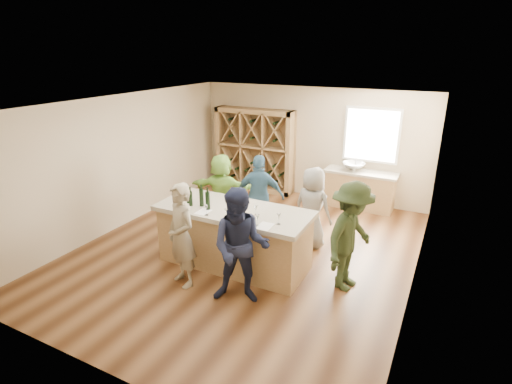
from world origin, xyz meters
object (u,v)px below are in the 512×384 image
at_px(person_server, 351,237).
at_px(person_far_mid, 260,196).
at_px(wine_bottle_a, 188,196).
at_px(sink, 353,166).
at_px(tasting_counter_base, 234,239).
at_px(person_near_right, 241,247).
at_px(wine_bottle_b, 191,198).
at_px(person_far_left, 222,190).
at_px(wine_bottle_c, 201,197).
at_px(wine_rack, 255,150).
at_px(person_far_right, 312,208).
at_px(person_near_left, 182,236).
at_px(wine_bottle_d, 208,201).

height_order(person_server, person_far_mid, person_server).
bearing_deg(wine_bottle_a, sink, 62.62).
distance_m(tasting_counter_base, person_near_right, 1.19).
relative_size(wine_bottle_b, person_near_right, 0.15).
distance_m(person_server, person_far_mid, 2.40).
xyz_separation_m(tasting_counter_base, person_far_left, (-1.08, 1.37, 0.30)).
height_order(wine_bottle_c, person_far_left, person_far_left).
bearing_deg(wine_bottle_c, person_near_right, -32.55).
bearing_deg(person_near_right, wine_rack, 95.11).
bearing_deg(person_far_right, person_near_right, 93.09).
xyz_separation_m(wine_bottle_b, wine_bottle_c, (0.18, 0.08, 0.03)).
height_order(person_near_left, person_near_right, person_near_right).
bearing_deg(person_near_left, person_near_right, 25.25).
bearing_deg(tasting_counter_base, person_near_right, -54.72).
bearing_deg(sink, person_near_right, -96.30).
bearing_deg(wine_bottle_b, wine_bottle_d, -1.51).
bearing_deg(person_server, person_far_right, 55.65).
xyz_separation_m(sink, person_server, (0.85, -3.56, -0.11)).
bearing_deg(person_far_left, sink, -145.13).
bearing_deg(person_far_right, person_far_left, 10.29).
height_order(wine_rack, person_far_left, wine_rack).
bearing_deg(person_near_left, tasting_counter_base, 89.48).
xyz_separation_m(wine_bottle_b, person_far_left, (-0.35, 1.59, -0.41)).
bearing_deg(person_near_left, person_server, 49.18).
bearing_deg(wine_bottle_c, sink, 66.25).
relative_size(tasting_counter_base, person_far_left, 1.62).
height_order(wine_bottle_d, person_far_right, person_far_right).
height_order(sink, wine_bottle_a, wine_bottle_a).
xyz_separation_m(person_near_right, person_far_right, (0.35, 2.22, -0.11)).
height_order(wine_bottle_b, person_near_right, person_near_right).
height_order(wine_rack, person_near_right, wine_rack).
bearing_deg(person_near_right, person_server, 19.27).
relative_size(wine_bottle_a, wine_bottle_b, 1.02).
relative_size(tasting_counter_base, person_far_right, 1.62).
bearing_deg(tasting_counter_base, wine_bottle_b, -163.42).
distance_m(wine_bottle_d, person_near_left, 0.79).
bearing_deg(person_far_right, sink, -82.03).
bearing_deg(wine_bottle_b, tasting_counter_base, 16.58).
bearing_deg(tasting_counter_base, person_near_left, -115.12).
distance_m(wine_rack, wine_bottle_b, 4.12).
xyz_separation_m(wine_bottle_c, person_far_mid, (0.42, 1.43, -0.38)).
relative_size(sink, person_far_mid, 0.32).
height_order(person_server, person_far_left, person_server).
relative_size(wine_rack, wine_bottle_a, 8.09).
bearing_deg(person_near_left, person_far_mid, 106.97).
bearing_deg(wine_bottle_c, tasting_counter_base, 14.28).
relative_size(person_near_left, person_server, 0.96).
relative_size(person_server, person_far_left, 1.12).
xyz_separation_m(wine_rack, person_near_left, (1.11, -4.74, -0.23)).
bearing_deg(wine_bottle_a, wine_bottle_b, -38.33).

